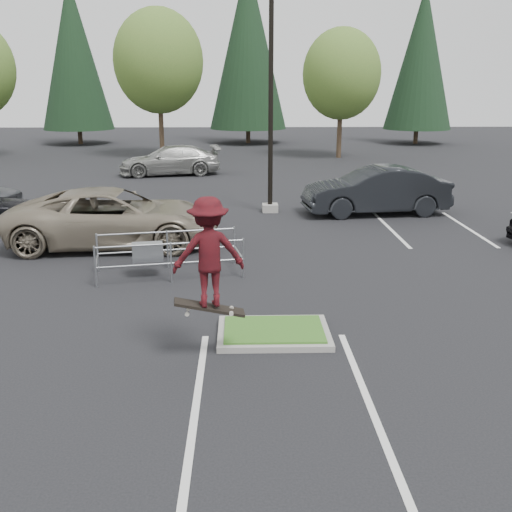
{
  "coord_description": "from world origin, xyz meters",
  "views": [
    {
      "loc": [
        -0.63,
        -10.93,
        4.79
      ],
      "look_at": [
        -0.31,
        1.5,
        1.22
      ],
      "focal_mm": 42.0,
      "sensor_mm": 36.0,
      "label": 1
    }
  ],
  "objects_px": {
    "decid_c": "(341,77)",
    "conif_c": "(421,58)",
    "skateboarder": "(208,253)",
    "decid_b": "(159,64)",
    "conif_b": "(248,45)",
    "car_r_charc": "(376,191)",
    "car_far_silver": "(171,160)",
    "car_l_tan": "(114,218)",
    "light_pole": "(271,91)",
    "cart_corral": "(153,251)",
    "conif_a": "(74,54)"
  },
  "relations": [
    {
      "from": "decid_c",
      "to": "cart_corral",
      "type": "height_order",
      "value": "decid_c"
    },
    {
      "from": "decid_b",
      "to": "cart_corral",
      "type": "height_order",
      "value": "decid_b"
    },
    {
      "from": "conif_a",
      "to": "conif_c",
      "type": "bearing_deg",
      "value": -1.02
    },
    {
      "from": "light_pole",
      "to": "car_l_tan",
      "type": "relative_size",
      "value": 1.6
    },
    {
      "from": "car_l_tan",
      "to": "light_pole",
      "type": "bearing_deg",
      "value": -47.35
    },
    {
      "from": "light_pole",
      "to": "conif_c",
      "type": "distance_m",
      "value": 30.72
    },
    {
      "from": "conif_b",
      "to": "car_l_tan",
      "type": "bearing_deg",
      "value": -97.65
    },
    {
      "from": "conif_c",
      "to": "cart_corral",
      "type": "relative_size",
      "value": 3.22
    },
    {
      "from": "conif_a",
      "to": "car_l_tan",
      "type": "height_order",
      "value": "conif_a"
    },
    {
      "from": "conif_a",
      "to": "conif_b",
      "type": "distance_m",
      "value": 14.03
    },
    {
      "from": "decid_b",
      "to": "cart_corral",
      "type": "distance_m",
      "value": 27.33
    },
    {
      "from": "car_l_tan",
      "to": "car_far_silver",
      "type": "relative_size",
      "value": 1.16
    },
    {
      "from": "light_pole",
      "to": "conif_b",
      "type": "height_order",
      "value": "conif_b"
    },
    {
      "from": "light_pole",
      "to": "car_far_silver",
      "type": "relative_size",
      "value": 1.86
    },
    {
      "from": "car_far_silver",
      "to": "car_r_charc",
      "type": "bearing_deg",
      "value": 29.79
    },
    {
      "from": "decid_b",
      "to": "conif_b",
      "type": "xyz_separation_m",
      "value": [
        6.01,
        9.97,
        1.81
      ]
    },
    {
      "from": "decid_b",
      "to": "car_l_tan",
      "type": "relative_size",
      "value": 1.52
    },
    {
      "from": "decid_c",
      "to": "skateboarder",
      "type": "distance_m",
      "value": 31.83
    },
    {
      "from": "decid_b",
      "to": "conif_b",
      "type": "relative_size",
      "value": 0.66
    },
    {
      "from": "conif_c",
      "to": "cart_corral",
      "type": "height_order",
      "value": "conif_c"
    },
    {
      "from": "light_pole",
      "to": "decid_c",
      "type": "height_order",
      "value": "light_pole"
    },
    {
      "from": "decid_b",
      "to": "skateboarder",
      "type": "xyz_separation_m",
      "value": [
        4.81,
        -31.53,
        -4.04
      ]
    },
    {
      "from": "cart_corral",
      "to": "car_far_silver",
      "type": "bearing_deg",
      "value": 84.21
    },
    {
      "from": "light_pole",
      "to": "decid_b",
      "type": "relative_size",
      "value": 1.05
    },
    {
      "from": "decid_c",
      "to": "conif_b",
      "type": "distance_m",
      "value": 12.51
    },
    {
      "from": "car_r_charc",
      "to": "car_far_silver",
      "type": "relative_size",
      "value": 1.0
    },
    {
      "from": "conif_b",
      "to": "conif_c",
      "type": "bearing_deg",
      "value": -4.09
    },
    {
      "from": "decid_c",
      "to": "conif_a",
      "type": "height_order",
      "value": "conif_a"
    },
    {
      "from": "decid_b",
      "to": "car_l_tan",
      "type": "xyz_separation_m",
      "value": [
        1.51,
        -23.53,
        -5.16
      ]
    },
    {
      "from": "light_pole",
      "to": "car_far_silver",
      "type": "distance_m",
      "value": 11.78
    },
    {
      "from": "decid_c",
      "to": "cart_corral",
      "type": "xyz_separation_m",
      "value": [
        -8.9,
        -25.91,
        -4.59
      ]
    },
    {
      "from": "decid_b",
      "to": "car_l_tan",
      "type": "distance_m",
      "value": 24.14
    },
    {
      "from": "decid_b",
      "to": "conif_c",
      "type": "distance_m",
      "value": 21.94
    },
    {
      "from": "car_l_tan",
      "to": "car_r_charc",
      "type": "bearing_deg",
      "value": -65.78
    },
    {
      "from": "conif_a",
      "to": "decid_c",
      "type": "bearing_deg",
      "value": -26.96
    },
    {
      "from": "conif_b",
      "to": "conif_a",
      "type": "bearing_deg",
      "value": -177.95
    },
    {
      "from": "conif_c",
      "to": "conif_a",
      "type": "bearing_deg",
      "value": 178.98
    },
    {
      "from": "cart_corral",
      "to": "skateboarder",
      "type": "bearing_deg",
      "value": -81.51
    },
    {
      "from": "conif_c",
      "to": "light_pole",
      "type": "bearing_deg",
      "value": -116.15
    },
    {
      "from": "decid_b",
      "to": "conif_a",
      "type": "bearing_deg",
      "value": 130.17
    },
    {
      "from": "conif_a",
      "to": "car_r_charc",
      "type": "height_order",
      "value": "conif_a"
    },
    {
      "from": "conif_b",
      "to": "skateboarder",
      "type": "bearing_deg",
      "value": -91.66
    },
    {
      "from": "conif_b",
      "to": "skateboarder",
      "type": "distance_m",
      "value": 41.93
    },
    {
      "from": "decid_c",
      "to": "car_far_silver",
      "type": "height_order",
      "value": "decid_c"
    },
    {
      "from": "light_pole",
      "to": "conif_c",
      "type": "xyz_separation_m",
      "value": [
        13.5,
        27.5,
        2.29
      ]
    },
    {
      "from": "decid_c",
      "to": "conif_c",
      "type": "height_order",
      "value": "conif_c"
    },
    {
      "from": "skateboarder",
      "to": "cart_corral",
      "type": "bearing_deg",
      "value": -81.69
    },
    {
      "from": "conif_a",
      "to": "car_r_charc",
      "type": "bearing_deg",
      "value": -57.01
    },
    {
      "from": "light_pole",
      "to": "decid_b",
      "type": "xyz_separation_m",
      "value": [
        -6.51,
        18.53,
        1.48
      ]
    },
    {
      "from": "decid_c",
      "to": "conif_c",
      "type": "bearing_deg",
      "value": 50.36
    }
  ]
}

